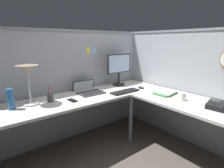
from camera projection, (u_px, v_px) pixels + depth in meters
The scene contains 17 objects.
ground_plane at pixel (130, 151), 2.39m from camera, with size 6.80×6.80×0.00m, color #4C443D.
cubicle_wall_back at pixel (72, 85), 2.65m from camera, with size 2.57×0.12×1.58m.
cubicle_wall_right at pixel (189, 87), 2.53m from camera, with size 0.12×2.37×1.58m.
desk at pixel (125, 110), 2.12m from camera, with size 2.35×2.15×0.73m.
monitor at pixel (119, 67), 2.84m from camera, with size 0.46×0.20×0.50m.
laptop at pixel (88, 90), 2.51m from camera, with size 0.35×0.39×0.22m.
keyboard at pixel (125, 92), 2.50m from camera, with size 0.43×0.14×0.02m, color black.
computer_mouse at pixel (141, 87), 2.69m from camera, with size 0.06×0.10×0.03m, color #232326.
desk_lamp_dome at pixel (28, 73), 1.94m from camera, with size 0.24×0.24×0.44m.
pen_cup at pixel (51, 97), 2.11m from camera, with size 0.08×0.08×0.18m.
cell_phone at pixel (72, 100), 2.15m from camera, with size 0.07×0.14×0.01m, color black.
thermos_flask at pixel (11, 99), 1.85m from camera, with size 0.07×0.07×0.22m, color #26598C.
office_phone at pixel (219, 106), 1.87m from camera, with size 0.21×0.22×0.11m.
book_stack at pixel (166, 93), 2.41m from camera, with size 0.30×0.23×0.04m.
coffee_mug at pixel (182, 97), 2.15m from camera, with size 0.08×0.08×0.10m, color silver.
pinned_note_leftmost at pixel (94, 51), 2.71m from camera, with size 0.08×0.00×0.09m, color #99B7E5.
pinned_note_middle at pixel (88, 50), 2.65m from camera, with size 0.07×0.00×0.09m, color #EAD84C.
Camera 1 is at (-1.49, -1.51, 1.43)m, focal length 28.79 mm.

